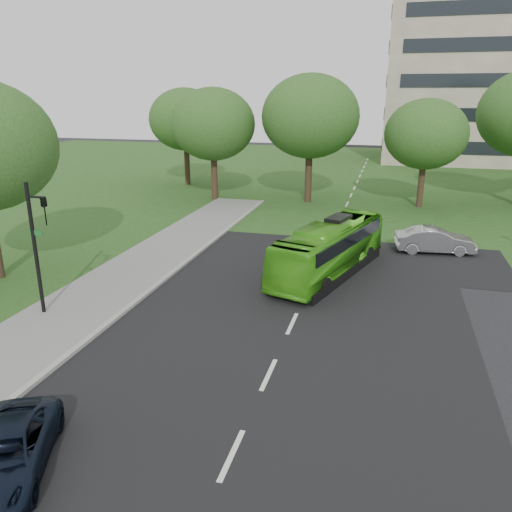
% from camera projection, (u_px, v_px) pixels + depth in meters
% --- Properties ---
extents(ground, '(160.00, 160.00, 0.00)m').
position_uv_depth(ground, '(282.00, 347.00, 18.29)').
color(ground, black).
rests_on(ground, ground).
extents(street_surfaces, '(120.00, 120.00, 0.15)m').
position_uv_depth(street_surfaces, '(338.00, 212.00, 39.28)').
color(street_surfaces, black).
rests_on(street_surfaces, ground).
extents(tree_park_a, '(7.14, 7.14, 9.49)m').
position_uv_depth(tree_park_a, '(213.00, 124.00, 42.23)').
color(tree_park_a, black).
rests_on(tree_park_a, ground).
extents(tree_park_b, '(8.05, 8.05, 10.56)m').
position_uv_depth(tree_park_b, '(310.00, 117.00, 41.07)').
color(tree_park_b, black).
rests_on(tree_park_b, ground).
extents(tree_park_c, '(6.49, 6.49, 8.62)m').
position_uv_depth(tree_park_c, '(426.00, 134.00, 39.39)').
color(tree_park_c, black).
rests_on(tree_park_c, ground).
extents(tree_park_f, '(7.15, 7.15, 9.55)m').
position_uv_depth(tree_park_f, '(185.00, 119.00, 49.55)').
color(tree_park_f, black).
rests_on(tree_park_f, ground).
extents(bus, '(4.98, 9.78, 2.66)m').
position_uv_depth(bus, '(330.00, 249.00, 25.40)').
color(bus, '#49B41C').
rests_on(bus, ground).
extents(sedan, '(4.63, 2.12, 1.47)m').
position_uv_depth(sedan, '(435.00, 240.00, 29.07)').
color(sedan, '#ADAEB3').
rests_on(sedan, ground).
extents(suv, '(3.43, 4.60, 1.16)m').
position_uv_depth(suv, '(6.00, 453.00, 12.02)').
color(suv, black).
rests_on(suv, ground).
extents(traffic_light, '(0.90, 0.26, 5.60)m').
position_uv_depth(traffic_light, '(38.00, 240.00, 19.92)').
color(traffic_light, black).
rests_on(traffic_light, ground).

